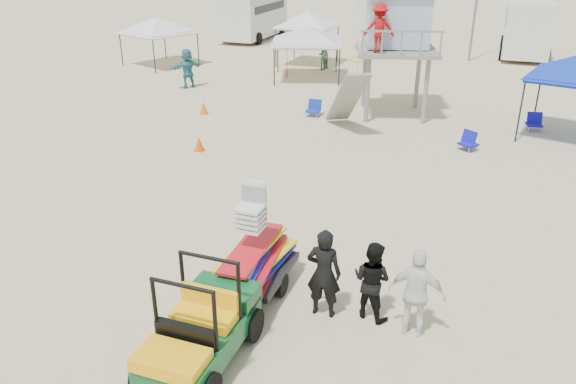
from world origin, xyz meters
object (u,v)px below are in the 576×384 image
(surf_trailer, at_px, (255,253))
(man_left, at_px, (324,273))
(utility_cart, at_px, (198,322))
(lifeguard_tower, at_px, (397,23))

(surf_trailer, distance_m, man_left, 1.54)
(utility_cart, height_order, surf_trailer, surf_trailer)
(utility_cart, relative_size, surf_trailer, 1.04)
(utility_cart, distance_m, man_left, 2.54)
(utility_cart, distance_m, surf_trailer, 2.33)
(utility_cart, bearing_deg, surf_trailer, 89.84)
(utility_cart, bearing_deg, man_left, 53.21)
(surf_trailer, distance_m, lifeguard_tower, 13.82)
(utility_cart, xyz_separation_m, surf_trailer, (0.01, 2.33, 0.01))
(man_left, bearing_deg, lifeguard_tower, -86.77)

